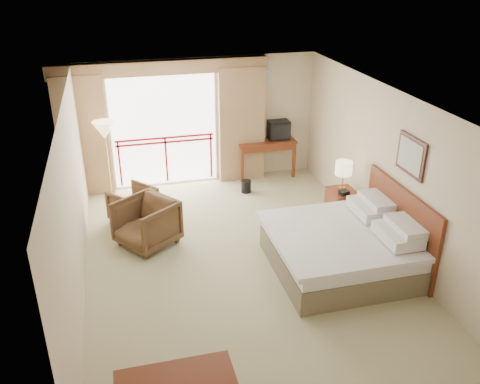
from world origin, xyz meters
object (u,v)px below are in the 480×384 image
object	(u,v)px
tv	(278,130)
side_table	(129,211)
bed	(343,248)
armchair_near	(148,244)
desk	(264,147)
wastebasket	(246,186)
table_lamp	(344,169)
nightstand	(341,207)
floor_lamp	(104,133)
armchair_far	(134,220)

from	to	relation	value
tv	side_table	bearing A→B (deg)	-173.15
bed	armchair_near	bearing A→B (deg)	152.52
bed	desk	world-z (taller)	bed
wastebasket	armchair_near	world-z (taller)	armchair_near
tv	table_lamp	bearing A→B (deg)	-100.51
nightstand	side_table	bearing A→B (deg)	168.48
bed	nightstand	size ratio (longest dim) A/B	3.23
tv	armchair_near	world-z (taller)	tv
floor_lamp	wastebasket	bearing A→B (deg)	-5.08
nightstand	floor_lamp	size ratio (longest dim) A/B	0.39
tv	wastebasket	xyz separation A→B (m)	(-0.95, -0.78, -0.93)
bed	side_table	distance (m)	3.89
armchair_far	desk	bearing A→B (deg)	166.62
table_lamp	desk	size ratio (longest dim) A/B	0.42
bed	tv	xyz separation A→B (m)	(0.21, 3.95, 0.68)
wastebasket	side_table	size ratio (longest dim) A/B	0.53
table_lamp	floor_lamp	size ratio (longest dim) A/B	0.32
armchair_far	side_table	distance (m)	0.46
nightstand	side_table	world-z (taller)	nightstand
table_lamp	bed	bearing A→B (deg)	-113.29
bed	armchair_near	distance (m)	3.35
table_lamp	wastebasket	distance (m)	2.37
wastebasket	armchair_near	distance (m)	2.76
bed	tv	size ratio (longest dim) A/B	4.60
nightstand	desk	xyz separation A→B (m)	(-0.73, 2.59, 0.34)
armchair_near	side_table	size ratio (longest dim) A/B	1.82
wastebasket	desk	bearing A→B (deg)	52.64
nightstand	side_table	size ratio (longest dim) A/B	1.31
armchair_far	floor_lamp	bearing A→B (deg)	-107.75
table_lamp	tv	size ratio (longest dim) A/B	1.18
side_table	table_lamp	bearing A→B (deg)	-10.46
desk	nightstand	bearing A→B (deg)	-76.20
tv	armchair_far	bearing A→B (deg)	-176.62
armchair_near	armchair_far	bearing A→B (deg)	154.89
desk	armchair_far	size ratio (longest dim) A/B	1.79
armchair_near	floor_lamp	world-z (taller)	floor_lamp
floor_lamp	tv	bearing A→B (deg)	8.20
tv	wastebasket	world-z (taller)	tv
bed	desk	distance (m)	4.03
armchair_far	table_lamp	bearing A→B (deg)	124.93
tv	side_table	xyz separation A→B (m)	(-3.43, -1.76, -0.72)
table_lamp	armchair_far	bearing A→B (deg)	165.05
nightstand	armchair_far	world-z (taller)	nightstand
desk	wastebasket	world-z (taller)	desk
tv	side_table	size ratio (longest dim) A/B	0.92
armchair_near	side_table	distance (m)	0.79
armchair_near	side_table	bearing A→B (deg)	166.47
tv	floor_lamp	world-z (taller)	floor_lamp
nightstand	floor_lamp	distance (m)	4.74
floor_lamp	armchair_far	bearing A→B (deg)	-67.63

